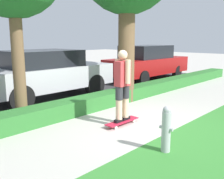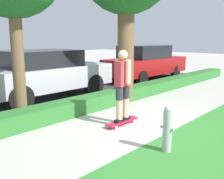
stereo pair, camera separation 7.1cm
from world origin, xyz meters
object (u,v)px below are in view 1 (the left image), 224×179
at_px(parked_car_rear, 147,62).
at_px(fire_hydrant, 166,129).
at_px(parked_car_middle, 44,73).
at_px(skateboard, 122,122).
at_px(skater_person, 122,84).

bearing_deg(parked_car_rear, fire_hydrant, -141.15).
bearing_deg(parked_car_rear, parked_car_middle, -179.92).
bearing_deg(skateboard, parked_car_rear, 30.60).
height_order(parked_car_middle, parked_car_rear, parked_car_rear).
relative_size(skateboard, fire_hydrant, 1.14).
distance_m(skater_person, parked_car_rear, 7.02).
relative_size(parked_car_middle, fire_hydrant, 5.35).
relative_size(parked_car_middle, parked_car_rear, 0.96).
distance_m(skateboard, parked_car_rear, 7.06).
bearing_deg(parked_car_middle, parked_car_rear, -0.92).
height_order(skateboard, parked_car_rear, parked_car_rear).
relative_size(skater_person, fire_hydrant, 1.95).
height_order(skater_person, parked_car_middle, skater_person).
xyz_separation_m(skateboard, parked_car_middle, (0.34, 3.69, 0.78)).
bearing_deg(fire_hydrant, skateboard, 68.46).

